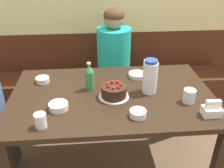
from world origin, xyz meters
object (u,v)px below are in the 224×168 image
(bowl_side_dish, at_px, (137,75))
(person_teal_shirt, at_px, (114,73))
(water_pitcher, at_px, (150,77))
(soju_bottle, at_px, (89,77))
(napkin_holder, at_px, (212,110))
(glass_water_tall, at_px, (40,121))
(bench_seat, at_px, (106,94))
(glass_tumbler_short, at_px, (148,66))
(birthday_cake, at_px, (114,91))
(glass_shot_small, at_px, (189,96))
(bowl_soup_white, at_px, (138,113))
(bowl_sauce_shallow, at_px, (43,80))
(bowl_rice_small, at_px, (59,106))

(bowl_side_dish, xyz_separation_m, person_teal_shirt, (-0.14, 0.45, -0.20))
(water_pitcher, xyz_separation_m, person_teal_shirt, (-0.19, 0.68, -0.30))
(bowl_side_dish, bearing_deg, person_teal_shirt, 107.42)
(water_pitcher, xyz_separation_m, soju_bottle, (-0.41, 0.07, -0.02))
(napkin_holder, height_order, glass_water_tall, napkin_holder)
(bench_seat, height_order, glass_tumbler_short, glass_tumbler_short)
(bowl_side_dish, bearing_deg, birthday_cake, -126.93)
(bench_seat, distance_m, soju_bottle, 0.98)
(glass_tumbler_short, relative_size, person_teal_shirt, 0.09)
(bench_seat, bearing_deg, water_pitcher, -72.42)
(birthday_cake, height_order, glass_shot_small, birthday_cake)
(bowl_side_dish, distance_m, glass_shot_small, 0.47)
(bowl_soup_white, bearing_deg, water_pitcher, 65.52)
(bowl_sauce_shallow, xyz_separation_m, glass_tumbler_short, (0.82, 0.11, 0.03))
(birthday_cake, xyz_separation_m, glass_tumbler_short, (0.31, 0.36, 0.01))
(bowl_sauce_shallow, bearing_deg, napkin_holder, -25.25)
(bench_seat, bearing_deg, bowl_rice_small, -109.54)
(bowl_sauce_shallow, bearing_deg, bowl_soup_white, -37.17)
(bench_seat, distance_m, glass_shot_small, 1.22)
(bowl_side_dish, relative_size, glass_tumbler_short, 1.34)
(bowl_side_dish, xyz_separation_m, glass_water_tall, (-0.65, -0.56, 0.03))
(bench_seat, distance_m, bowl_soup_white, 1.23)
(water_pitcher, relative_size, person_teal_shirt, 0.21)
(bowl_soup_white, xyz_separation_m, glass_tumbler_short, (0.18, 0.60, 0.03))
(soju_bottle, distance_m, bowl_soup_white, 0.46)
(bench_seat, bearing_deg, bowl_soup_white, -83.13)
(bench_seat, height_order, bowl_soup_white, bowl_soup_white)
(bowl_soup_white, distance_m, bowl_side_dish, 0.52)
(bowl_soup_white, distance_m, glass_shot_small, 0.38)
(bowl_side_dish, bearing_deg, glass_tumbler_short, 41.07)
(bowl_soup_white, bearing_deg, napkin_holder, -3.39)
(birthday_cake, xyz_separation_m, bowl_soup_white, (0.12, -0.23, -0.02))
(glass_water_tall, xyz_separation_m, glass_shot_small, (0.92, 0.18, 0.00))
(person_teal_shirt, bearing_deg, bowl_soup_white, 3.44)
(bowl_rice_small, relative_size, person_teal_shirt, 0.10)
(bench_seat, xyz_separation_m, person_teal_shirt, (0.07, -0.14, 0.32))
(water_pitcher, distance_m, bowl_side_dish, 0.26)
(napkin_holder, bearing_deg, bowl_side_dish, 123.75)
(napkin_holder, height_order, bowl_sauce_shallow, napkin_holder)
(birthday_cake, relative_size, person_teal_shirt, 0.18)
(soju_bottle, relative_size, glass_shot_small, 2.28)
(water_pitcher, bearing_deg, bowl_soup_white, -114.48)
(soju_bottle, xyz_separation_m, bowl_sauce_shallow, (-0.35, 0.13, -0.08))
(bowl_soup_white, relative_size, bowl_rice_small, 0.83)
(bowl_soup_white, relative_size, bowl_side_dish, 0.75)
(glass_water_tall, distance_m, glass_shot_small, 0.94)
(birthday_cake, relative_size, bowl_side_dish, 1.55)
(bowl_soup_white, distance_m, glass_tumbler_short, 0.62)
(glass_tumbler_short, bearing_deg, bowl_sauce_shallow, -172.22)
(birthday_cake, bearing_deg, napkin_holder, -24.64)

